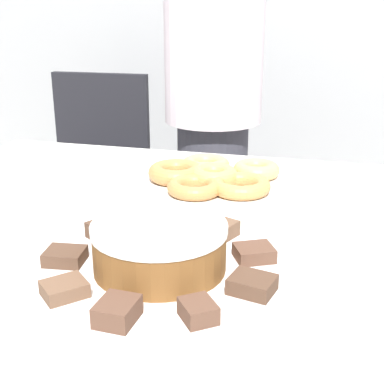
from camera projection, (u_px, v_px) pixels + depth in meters
name	position (u px, v px, depth m)	size (l,w,h in m)	color
table	(224.00, 275.00, 0.97)	(1.46, 1.00, 0.76)	silver
person_standing	(213.00, 104.00, 1.67)	(0.30, 0.30, 1.58)	#383842
office_chair_left	(92.00, 196.00, 2.12)	(0.45, 0.45, 0.88)	black
plate_cake	(160.00, 271.00, 0.79)	(0.39, 0.39, 0.01)	white
plate_donuts	(214.00, 186.00, 1.16)	(0.35, 0.35, 0.01)	white
frosted_cake	(160.00, 246.00, 0.78)	(0.20, 0.20, 0.07)	brown
lamington_0	(117.00, 311.00, 0.65)	(0.05, 0.06, 0.03)	brown
lamington_1	(198.00, 311.00, 0.66)	(0.06, 0.06, 0.02)	brown
lamington_2	(252.00, 284.00, 0.72)	(0.07, 0.06, 0.02)	#513828
lamington_3	(254.00, 253.00, 0.82)	(0.07, 0.07, 0.02)	brown
lamington_4	(217.00, 229.00, 0.89)	(0.07, 0.07, 0.03)	brown
lamington_5	(161.00, 224.00, 0.92)	(0.07, 0.07, 0.02)	brown
lamington_6	(105.00, 231.00, 0.89)	(0.07, 0.07, 0.03)	#513828
lamington_7	(65.00, 256.00, 0.81)	(0.06, 0.06, 0.02)	#513828
lamington_8	(64.00, 289.00, 0.71)	(0.07, 0.07, 0.02)	brown
donut_0	(214.00, 175.00, 1.16)	(0.11, 0.11, 0.04)	tan
donut_1	(176.00, 172.00, 1.18)	(0.12, 0.12, 0.04)	#C68447
donut_2	(195.00, 187.00, 1.09)	(0.11, 0.11, 0.03)	#C68447
donut_3	(240.00, 186.00, 1.10)	(0.13, 0.13, 0.03)	#D18E4C
donut_4	(256.00, 170.00, 1.20)	(0.10, 0.10, 0.03)	#E5AD66
donut_5	(206.00, 165.00, 1.23)	(0.11, 0.11, 0.03)	#E5AD66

